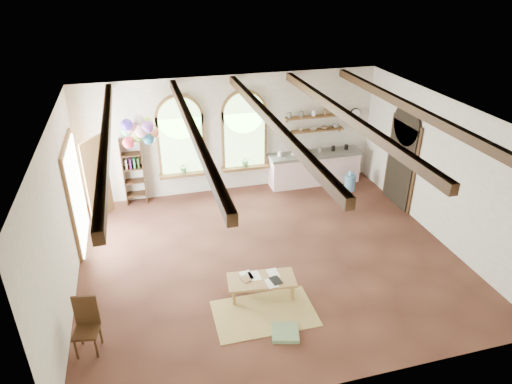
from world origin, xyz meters
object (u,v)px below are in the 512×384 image
object	(u,v)px
coffee_table	(261,281)
kitchen_counter	(314,168)
side_chair	(88,336)
balloon_cluster	(140,131)

from	to	relation	value
coffee_table	kitchen_counter	bearing A→B (deg)	57.29
side_chair	balloon_cluster	bearing A→B (deg)	73.09
side_chair	balloon_cluster	size ratio (longest dim) A/B	0.86
kitchen_counter	coffee_table	size ratio (longest dim) A/B	1.97
kitchen_counter	side_chair	distance (m)	7.76
coffee_table	balloon_cluster	distance (m)	4.44
kitchen_counter	balloon_cluster	world-z (taller)	balloon_cluster
kitchen_counter	coffee_table	bearing A→B (deg)	-122.71
kitchen_counter	side_chair	size ratio (longest dim) A/B	2.68
coffee_table	balloon_cluster	bearing A→B (deg)	118.70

